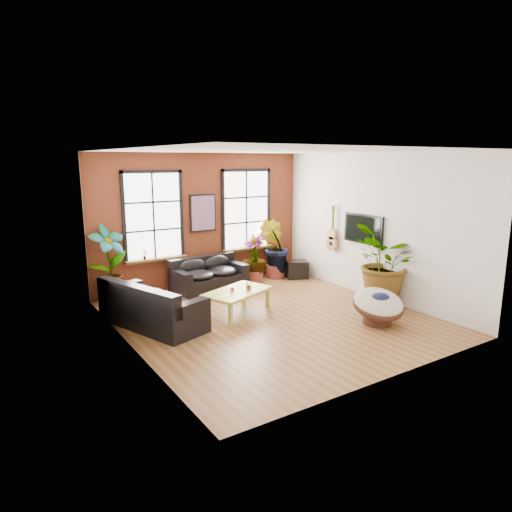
{
  "coord_description": "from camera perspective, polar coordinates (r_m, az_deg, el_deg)",
  "views": [
    {
      "loc": [
        -5.29,
        -7.63,
        3.32
      ],
      "look_at": [
        0.0,
        0.6,
        1.25
      ],
      "focal_mm": 32.0,
      "sensor_mm": 36.0,
      "label": 1
    }
  ],
  "objects": [
    {
      "name": "floor_plant_back_left",
      "position": [
        11.15,
        -17.86,
        -0.59
      ],
      "size": [
        1.06,
        0.88,
        1.72
      ],
      "primitive_type": "imported",
      "rotation": [
        0.0,
        0.0,
        0.33
      ],
      "color": "#304A13",
      "rests_on": "ground"
    },
    {
      "name": "tv_wall_unit",
      "position": [
        11.77,
        12.13,
        2.98
      ],
      "size": [
        0.13,
        1.86,
        1.2
      ],
      "color": "black",
      "rests_on": "room"
    },
    {
      "name": "coffee_table",
      "position": [
        10.1,
        -2.35,
        -4.65
      ],
      "size": [
        1.75,
        1.38,
        0.59
      ],
      "rotation": [
        0.0,
        0.0,
        0.37
      ],
      "color": "#B0B641",
      "rests_on": "ground"
    },
    {
      "name": "floor_plant_back_right",
      "position": [
        12.97,
        2.25,
        1.2
      ],
      "size": [
        1.05,
        1.07,
        1.51
      ],
      "primitive_type": "imported",
      "rotation": [
        0.0,
        0.0,
        2.3
      ],
      "color": "#304A13",
      "rests_on": "ground"
    },
    {
      "name": "pot_back_right",
      "position": [
        13.11,
        2.4,
        -1.9
      ],
      "size": [
        0.6,
        0.6,
        0.37
      ],
      "rotation": [
        0.0,
        0.0,
        0.18
      ],
      "color": "maroon",
      "rests_on": "ground"
    },
    {
      "name": "table_plant",
      "position": [
        10.09,
        -0.93,
        -3.67
      ],
      "size": [
        0.24,
        0.22,
        0.22
      ],
      "primitive_type": "imported",
      "rotation": [
        0.0,
        0.0,
        0.28
      ],
      "color": "#304A13",
      "rests_on": "coffee_table"
    },
    {
      "name": "pot_mid",
      "position": [
        12.46,
        -0.32,
        -2.62
      ],
      "size": [
        0.63,
        0.63,
        0.37
      ],
      "rotation": [
        0.0,
        0.0,
        -0.26
      ],
      "color": "maroon",
      "rests_on": "ground"
    },
    {
      "name": "poster",
      "position": [
        12.11,
        -6.65,
        5.37
      ],
      "size": [
        0.74,
        0.06,
        0.98
      ],
      "color": "black",
      "rests_on": "room"
    },
    {
      "name": "sofa_left",
      "position": [
        9.49,
        -13.1,
        -6.18
      ],
      "size": [
        1.68,
        2.53,
        0.93
      ],
      "rotation": [
        0.0,
        0.0,
        1.9
      ],
      "color": "black",
      "rests_on": "ground"
    },
    {
      "name": "room",
      "position": [
        9.54,
        1.47,
        2.44
      ],
      "size": [
        6.04,
        6.54,
        3.54
      ],
      "color": "brown",
      "rests_on": "ground"
    },
    {
      "name": "floor_plant_mid",
      "position": [
        12.37,
        -0.27,
        -0.07
      ],
      "size": [
        0.81,
        0.81,
        1.21
      ],
      "primitive_type": "imported",
      "rotation": [
        0.0,
        0.0,
        4.94
      ],
      "color": "#304A13",
      "rests_on": "ground"
    },
    {
      "name": "sill_plant_left",
      "position": [
        11.59,
        -13.76,
        0.22
      ],
      "size": [
        0.17,
        0.17,
        0.27
      ],
      "primitive_type": "imported",
      "rotation": [
        0.0,
        0.0,
        0.79
      ],
      "color": "#304A13",
      "rests_on": "room"
    },
    {
      "name": "sofa_back",
      "position": [
        11.8,
        -6.01,
        -2.48
      ],
      "size": [
        1.96,
        1.07,
        0.87
      ],
      "rotation": [
        0.0,
        0.0,
        0.08
      ],
      "color": "black",
      "rests_on": "ground"
    },
    {
      "name": "pot_back_left",
      "position": [
        11.37,
        -17.44,
        -4.6
      ],
      "size": [
        0.52,
        0.52,
        0.38
      ],
      "rotation": [
        0.0,
        0.0,
        -0.01
      ],
      "color": "maroon",
      "rests_on": "ground"
    },
    {
      "name": "media_box",
      "position": [
        13.1,
        5.07,
        -1.67
      ],
      "size": [
        0.74,
        0.68,
        0.5
      ],
      "rotation": [
        0.0,
        0.0,
        -0.38
      ],
      "color": "black",
      "rests_on": "ground"
    },
    {
      "name": "sill_plant_right",
      "position": [
        13.03,
        0.27,
        1.84
      ],
      "size": [
        0.19,
        0.19,
        0.27
      ],
      "primitive_type": "imported",
      "rotation": [
        0.0,
        0.0,
        3.49
      ],
      "color": "#304A13",
      "rests_on": "room"
    },
    {
      "name": "pot_right_wall",
      "position": [
        11.01,
        15.82,
        -5.11
      ],
      "size": [
        0.63,
        0.63,
        0.35
      ],
      "rotation": [
        0.0,
        0.0,
        -0.42
      ],
      "color": "maroon",
      "rests_on": "ground"
    },
    {
      "name": "floor_plant_right_wall",
      "position": [
        10.77,
        15.92,
        -0.77
      ],
      "size": [
        2.06,
        2.08,
        1.75
      ],
      "primitive_type": "imported",
      "rotation": [
        0.0,
        0.0,
        3.99
      ],
      "color": "#304A13",
      "rests_on": "ground"
    },
    {
      "name": "papasan_chair",
      "position": [
        9.72,
        15.04,
        -5.95
      ],
      "size": [
        1.33,
        1.34,
        0.78
      ],
      "rotation": [
        0.0,
        0.0,
        -0.35
      ],
      "color": "#3E2216",
      "rests_on": "ground"
    }
  ]
}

